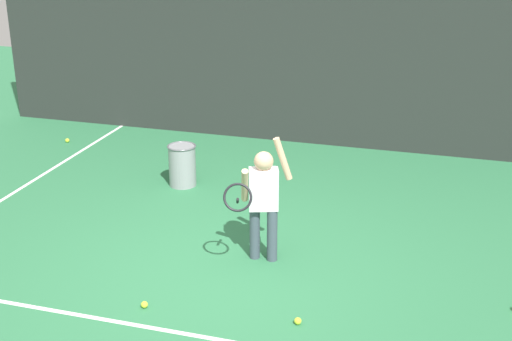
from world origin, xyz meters
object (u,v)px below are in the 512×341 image
object	(u,v)px
tennis_ball_4	(144,305)
tennis_ball_5	(298,321)
ball_hopper	(182,165)
tennis_player	(263,196)
tennis_ball_3	(67,140)
tennis_ball_7	(192,152)

from	to	relation	value
tennis_ball_4	tennis_ball_5	size ratio (longest dim) A/B	1.00
ball_hopper	tennis_player	bearing A→B (deg)	-46.96
tennis_player	tennis_ball_4	distance (m)	1.62
tennis_ball_3	tennis_ball_4	world-z (taller)	same
ball_hopper	tennis_ball_7	bearing A→B (deg)	106.18
tennis_player	tennis_ball_7	size ratio (longest dim) A/B	20.46
tennis_player	ball_hopper	world-z (taller)	tennis_player
tennis_ball_5	tennis_ball_7	world-z (taller)	same
tennis_player	ball_hopper	bearing A→B (deg)	114.16
tennis_player	tennis_ball_5	bearing A→B (deg)	-78.20
tennis_player	tennis_ball_3	size ratio (longest dim) A/B	20.46
ball_hopper	tennis_ball_5	xyz separation A→B (m)	(2.26, -2.81, -0.26)
tennis_ball_3	tennis_ball_7	xyz separation A→B (m)	(2.09, 0.06, 0.00)
tennis_ball_4	tennis_ball_7	world-z (taller)	same
tennis_player	tennis_ball_4	size ratio (longest dim) A/B	20.46
tennis_player	tennis_ball_3	world-z (taller)	tennis_player
tennis_ball_5	tennis_ball_7	xyz separation A→B (m)	(-2.61, 4.02, 0.00)
tennis_ball_3	ball_hopper	bearing A→B (deg)	-25.21
tennis_ball_5	tennis_ball_3	bearing A→B (deg)	139.86
tennis_ball_4	tennis_ball_5	world-z (taller)	same
ball_hopper	tennis_ball_5	size ratio (longest dim) A/B	8.52
tennis_ball_3	tennis_ball_7	bearing A→B (deg)	1.54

